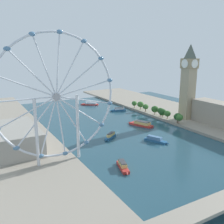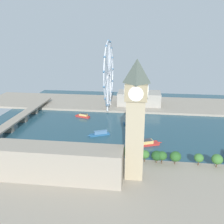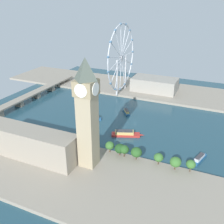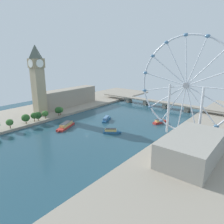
{
  "view_description": "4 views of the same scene",
  "coord_description": "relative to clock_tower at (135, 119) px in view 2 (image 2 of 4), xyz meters",
  "views": [
    {
      "loc": [
        140.68,
        235.64,
        88.83
      ],
      "look_at": [
        1.97,
        -9.13,
        19.79
      ],
      "focal_mm": 40.99,
      "sensor_mm": 36.0,
      "label": 1
    },
    {
      "loc": [
        -272.78,
        2.64,
        113.31
      ],
      "look_at": [
        8.65,
        38.2,
        21.15
      ],
      "focal_mm": 39.96,
      "sensor_mm": 36.0,
      "label": 2
    },
    {
      "loc": [
        -259.48,
        -86.86,
        135.71
      ],
      "look_at": [
        -9.65,
        25.12,
        12.63
      ],
      "focal_mm": 41.59,
      "sensor_mm": 36.0,
      "label": 3
    },
    {
      "loc": [
        154.64,
        -149.59,
        84.48
      ],
      "look_at": [
        -1.02,
        44.69,
        14.89
      ],
      "focal_mm": 33.67,
      "sensor_mm": 36.0,
      "label": 4
    }
  ],
  "objects": [
    {
      "name": "river_bridge",
      "position": [
        97.57,
        150.98,
        -43.81
      ],
      "size": [
        212.69,
        12.96,
        9.67
      ],
      "color": "gray",
      "rests_on": "ground_plane"
    },
    {
      "name": "tour_boat_0",
      "position": [
        83.3,
        42.29,
        -48.87
      ],
      "size": [
        14.21,
        25.8,
        5.42
      ],
      "rotation": [
        0.0,
        0.0,
        1.99
      ],
      "color": "#235684",
      "rests_on": "ground_plane"
    },
    {
      "name": "parliament_block",
      "position": [
        -10.99,
        58.95,
        -34.77
      ],
      "size": [
        22.0,
        101.89,
        26.73
      ],
      "primitive_type": "cube",
      "color": "gray",
      "rests_on": "riverbank_left"
    },
    {
      "name": "ground_plane",
      "position": [
        97.57,
        -7.2,
        -51.13
      ],
      "size": [
        400.69,
        400.69,
        0.0
      ],
      "primitive_type": "plane",
      "color": "#234756"
    },
    {
      "name": "riverbank_left",
      "position": [
        -17.78,
        -7.2,
        -49.63
      ],
      "size": [
        90.0,
        520.0,
        3.0
      ],
      "primitive_type": "cube",
      "color": "gray",
      "rests_on": "ground_plane"
    },
    {
      "name": "clock_tower",
      "position": [
        0.0,
        0.0,
        0.0
      ],
      "size": [
        16.92,
        16.92,
        92.48
      ],
      "color": "tan",
      "rests_on": "riverbank_left"
    },
    {
      "name": "riverbank_right",
      "position": [
        212.92,
        -7.2,
        -49.63
      ],
      "size": [
        90.0,
        520.0,
        3.0
      ],
      "primitive_type": "cube",
      "color": "gray",
      "rests_on": "ground_plane"
    },
    {
      "name": "tour_boat_2",
      "position": [
        63.53,
        -8.73,
        -48.67
      ],
      "size": [
        18.5,
        34.27,
        5.91
      ],
      "rotation": [
        0.0,
        0.0,
        5.09
      ],
      "color": "#B22D28",
      "rests_on": "ground_plane"
    },
    {
      "name": "riverside_hall",
      "position": [
        207.01,
        0.67,
        -38.29
      ],
      "size": [
        36.34,
        66.46,
        19.67
      ],
      "primitive_type": "cube",
      "color": "gray",
      "rests_on": "riverbank_right"
    },
    {
      "name": "tour_boat_4",
      "position": [
        142.49,
        76.42,
        -48.9
      ],
      "size": [
        10.63,
        23.62,
        5.6
      ],
      "rotation": [
        0.0,
        0.0,
        1.29
      ],
      "color": "#B22D28",
      "rests_on": "ground_plane"
    },
    {
      "name": "tree_row_embankment",
      "position": [
        23.3,
        -27.18,
        -40.74
      ],
      "size": [
        12.66,
        103.24,
        12.07
      ],
      "color": "#513823",
      "rests_on": "riverbank_left"
    },
    {
      "name": "tour_boat_5",
      "position": [
        117.14,
        11.28,
        -48.87
      ],
      "size": [
        19.22,
        15.26,
        5.42
      ],
      "rotation": [
        0.0,
        0.0,
        0.63
      ],
      "color": "#235684",
      "rests_on": "ground_plane"
    },
    {
      "name": "ferris_wheel",
      "position": [
        182.15,
        45.27,
        2.68
      ],
      "size": [
        96.94,
        3.2,
        99.61
      ],
      "color": "silver",
      "rests_on": "riverbank_right"
    }
  ]
}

